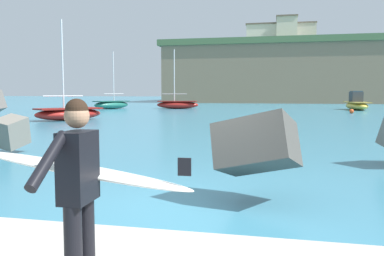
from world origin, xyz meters
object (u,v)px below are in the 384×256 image
object	(u,v)px
boat_mid_centre	(112,104)
station_building_east	(306,35)
boat_near_right	(357,104)
station_building_west	(264,36)
boat_near_centre	(177,104)
surfer_with_board	(81,183)
station_building_central	(287,31)
mooring_buoy_inner	(352,111)
boat_near_left	(69,113)

from	to	relation	value
boat_mid_centre	station_building_east	size ratio (longest dim) A/B	1.32
boat_near_right	station_building_west	size ratio (longest dim) A/B	0.79
boat_near_centre	boat_mid_centre	bearing A→B (deg)	-164.48
surfer_with_board	station_building_central	distance (m)	89.61
surfer_with_board	mooring_buoy_inner	distance (m)	39.81
boat_near_right	station_building_east	distance (m)	48.67
boat_near_centre	boat_near_right	bearing A→B (deg)	3.42
boat_near_right	station_building_west	bearing A→B (deg)	106.28
mooring_buoy_inner	station_building_east	bearing A→B (deg)	91.28
mooring_buoy_inner	station_building_west	bearing A→B (deg)	101.59
boat_mid_centre	surfer_with_board	bearing A→B (deg)	-66.66
boat_near_centre	boat_near_right	xyz separation A→B (m)	(21.68, 1.29, 0.14)
boat_near_left	station_building_west	size ratio (longest dim) A/B	0.93
boat_mid_centre	station_building_west	distance (m)	51.80
boat_near_centre	mooring_buoy_inner	distance (m)	21.03
boat_near_right	mooring_buoy_inner	size ratio (longest dim) A/B	14.20
station_building_east	mooring_buoy_inner	bearing A→B (deg)	-88.72
station_building_central	station_building_east	distance (m)	7.03
surfer_with_board	boat_near_right	size ratio (longest dim) A/B	0.34
surfer_with_board	station_building_west	world-z (taller)	station_building_west
surfer_with_board	station_building_east	bearing A→B (deg)	85.44
mooring_buoy_inner	station_building_east	distance (m)	57.05
boat_near_left	mooring_buoy_inner	size ratio (longest dim) A/B	16.76
boat_near_right	station_building_east	xyz separation A→B (m)	(-3.22, 46.33, 14.56)
station_building_west	surfer_with_board	bearing A→B (deg)	-88.79
boat_near_centre	station_building_west	xyz separation A→B (m)	(9.05, 44.52, 14.39)
boat_near_right	boat_near_centre	bearing A→B (deg)	-176.58
boat_near_left	boat_mid_centre	distance (m)	20.68
boat_mid_centre	station_building_east	bearing A→B (deg)	62.03
mooring_buoy_inner	station_building_west	distance (m)	55.00
boat_near_centre	station_building_central	distance (m)	46.90
boat_near_left	mooring_buoy_inner	distance (m)	26.84
station_building_east	station_building_central	bearing A→B (deg)	-129.68
surfer_with_board	mooring_buoy_inner	size ratio (longest dim) A/B	4.77
boat_mid_centre	mooring_buoy_inner	xyz separation A→B (m)	(27.71, -5.16, -0.35)
surfer_with_board	boat_near_centre	distance (m)	47.50
station_building_central	boat_mid_centre	bearing A→B (deg)	-116.32
boat_near_centre	boat_near_right	distance (m)	21.71
boat_near_right	boat_mid_centre	size ratio (longest dim) A/B	0.87
boat_mid_centre	mooring_buoy_inner	bearing A→B (deg)	-10.55
boat_mid_centre	station_building_west	size ratio (longest dim) A/B	0.91
boat_near_centre	station_building_west	bearing A→B (deg)	78.51
boat_mid_centre	station_building_west	bearing A→B (deg)	69.94
boat_near_left	station_building_east	size ratio (longest dim) A/B	1.35
boat_near_centre	station_building_central	world-z (taller)	station_building_central
station_building_east	surfer_with_board	bearing A→B (deg)	-94.56
station_building_west	station_building_east	bearing A→B (deg)	18.27
boat_near_left	boat_mid_centre	bearing A→B (deg)	104.92
boat_near_left	station_building_central	distance (m)	68.20
boat_near_right	station_building_west	xyz separation A→B (m)	(-12.63, 43.23, 14.25)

